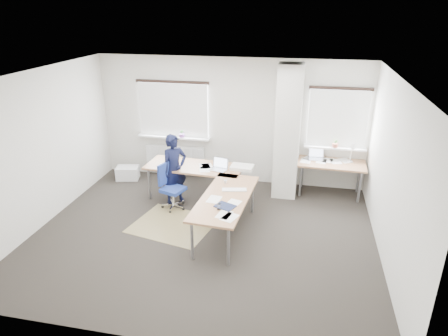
% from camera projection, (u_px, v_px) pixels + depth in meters
% --- Properties ---
extents(ground, '(6.00, 6.00, 0.00)m').
position_uv_depth(ground, '(203.00, 234.00, 7.15)').
color(ground, black).
rests_on(ground, ground).
extents(room_shell, '(6.04, 5.04, 2.82)m').
position_uv_depth(room_shell, '(218.00, 134.00, 6.87)').
color(room_shell, beige).
rests_on(room_shell, ground).
extents(floor_mat, '(1.65, 1.48, 0.01)m').
position_uv_depth(floor_mat, '(173.00, 225.00, 7.46)').
color(floor_mat, olive).
rests_on(floor_mat, ground).
extents(white_crate, '(0.57, 0.45, 0.30)m').
position_uv_depth(white_crate, '(128.00, 173.00, 9.37)').
color(white_crate, white).
rests_on(white_crate, ground).
extents(desk_main, '(2.41, 2.76, 0.96)m').
position_uv_depth(desk_main, '(211.00, 182.00, 7.59)').
color(desk_main, '#9A6842').
rests_on(desk_main, ground).
extents(desk_side, '(1.43, 0.76, 1.22)m').
position_uv_depth(desk_side, '(332.00, 165.00, 8.42)').
color(desk_side, '#9A6842').
rests_on(desk_side, ground).
extents(task_chair, '(0.53, 0.51, 0.93)m').
position_uv_depth(task_chair, '(172.00, 196.00, 8.01)').
color(task_chair, navy).
rests_on(task_chair, ground).
extents(person, '(0.62, 0.62, 1.46)m').
position_uv_depth(person, '(175.00, 169.00, 8.07)').
color(person, black).
rests_on(person, ground).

